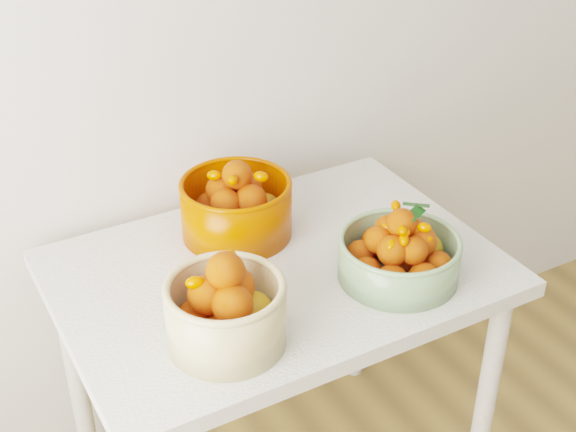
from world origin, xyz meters
name	(u,v)px	position (x,y,z in m)	size (l,w,h in m)	color
table	(277,299)	(-0.40, 1.60, 0.65)	(1.00, 0.70, 0.75)	silver
bowl_cream	(226,310)	(-0.61, 1.42, 0.83)	(0.28, 0.28, 0.21)	tan
bowl_green	(399,254)	(-0.18, 1.43, 0.81)	(0.35, 0.35, 0.18)	#799F6E
bowl_orange	(236,206)	(-0.42, 1.77, 0.83)	(0.34, 0.34, 0.19)	#BF3600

